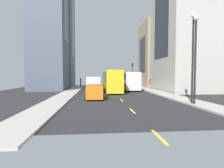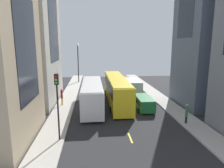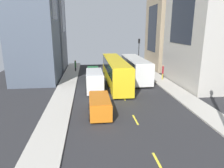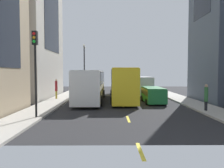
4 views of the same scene
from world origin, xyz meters
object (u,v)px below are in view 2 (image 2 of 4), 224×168
city_bus_white (92,93)px  traffic_light_near_corner (57,95)px  pedestrian_crossing_mid (62,96)px  pedestrian_walking_far (187,113)px  car_green_0 (144,102)px  delivery_van_white (133,87)px  car_orange_1 (124,82)px  streetcar_yellow (116,88)px

city_bus_white → traffic_light_near_corner: 9.85m
city_bus_white → pedestrian_crossing_mid: size_ratio=5.14×
pedestrian_crossing_mid → traffic_light_near_corner: size_ratio=0.39×
traffic_light_near_corner → pedestrian_walking_far: bearing=11.4°
car_green_0 → traffic_light_near_corner: 12.71m
delivery_van_white → traffic_light_near_corner: (-9.42, -14.98, 2.63)m
pedestrian_walking_far → traffic_light_near_corner: bearing=-141.6°
delivery_van_white → pedestrian_crossing_mid: bearing=-157.2°
city_bus_white → delivery_van_white: 8.78m
delivery_van_white → pedestrian_crossing_mid: 11.58m
delivery_van_white → pedestrian_crossing_mid: delivery_van_white is taller
car_orange_1 → pedestrian_walking_far: size_ratio=2.09×
car_orange_1 → car_green_0: bearing=-89.3°
pedestrian_crossing_mid → city_bus_white: bearing=-163.5°
city_bus_white → car_orange_1: (6.38, 13.29, -1.02)m
pedestrian_walking_far → traffic_light_near_corner: 13.09m
streetcar_yellow → car_orange_1: streetcar_yellow is taller
streetcar_yellow → traffic_light_near_corner: 13.36m
car_orange_1 → streetcar_yellow: bearing=-104.9°
pedestrian_crossing_mid → traffic_light_near_corner: traffic_light_near_corner is taller
streetcar_yellow → pedestrian_crossing_mid: size_ratio=6.56×
car_green_0 → car_orange_1: 14.55m
delivery_van_white → car_orange_1: bearing=91.5°
pedestrian_walking_far → traffic_light_near_corner: (-12.53, -2.52, 2.86)m
city_bus_white → delivery_van_white: size_ratio=2.26×
car_green_0 → traffic_light_near_corner: bearing=-139.8°
delivery_van_white → traffic_light_near_corner: traffic_light_near_corner is taller
city_bus_white → car_green_0: size_ratio=2.47×
traffic_light_near_corner → delivery_van_white: bearing=57.8°
streetcar_yellow → delivery_van_white: streetcar_yellow is taller
delivery_van_white → pedestrian_walking_far: bearing=-76.0°
car_green_0 → pedestrian_walking_far: pedestrian_walking_far is taller
city_bus_white → car_orange_1: 14.78m
streetcar_yellow → pedestrian_walking_far: (6.20, -9.07, -0.85)m
car_green_0 → car_orange_1: car_orange_1 is taller
car_orange_1 → traffic_light_near_corner: size_ratio=0.76×
streetcar_yellow → pedestrian_crossing_mid: (-7.58, -1.11, -0.76)m
delivery_van_white → pedestrian_walking_far: (3.11, -12.46, -0.24)m
streetcar_yellow → delivery_van_white: (3.09, 3.38, -0.61)m
city_bus_white → streetcar_yellow: (3.49, 2.40, 0.12)m
streetcar_yellow → car_orange_1: 11.32m
city_bus_white → car_green_0: 6.77m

